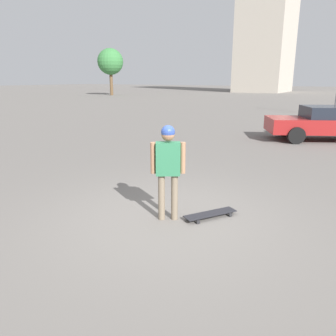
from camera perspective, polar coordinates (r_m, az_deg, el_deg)
name	(u,v)px	position (r m, az deg, el deg)	size (l,w,h in m)	color
ground_plane	(168,219)	(5.68, 0.00, -8.86)	(220.00, 220.00, 0.00)	slate
person	(168,162)	(5.34, 0.00, 1.10)	(0.38, 0.50, 1.61)	#7A6B56
skateboard	(210,214)	(5.76, 7.39, -7.93)	(0.94, 0.72, 0.08)	#232328
car_parked_near	(328,123)	(14.17, 26.07, 7.13)	(3.54, 4.75, 1.31)	maroon
tree_distant	(110,62)	(49.79, -10.01, 17.74)	(3.66, 3.66, 6.53)	brown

